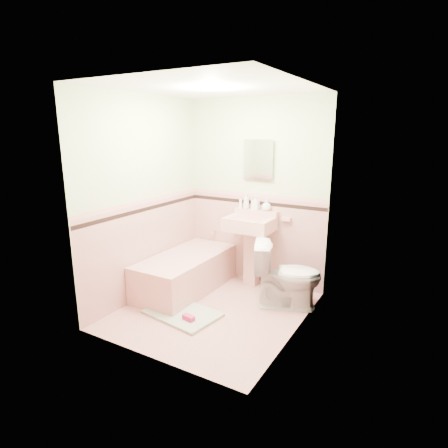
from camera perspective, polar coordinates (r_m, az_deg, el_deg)
The scene contains 32 objects.
floor at distance 4.51m, azimuth -1.63°, elevation -13.11°, with size 2.20×2.20×0.00m, color tan.
ceiling at distance 4.03m, azimuth -1.90°, elevation 20.35°, with size 2.20×2.20×0.00m, color white.
wall_back at distance 5.04m, azimuth 4.86°, elevation 4.80°, with size 2.50×2.50×0.00m, color #EEE4C2.
wall_front at distance 3.23m, azimuth -12.07°, elevation -0.76°, with size 2.50×2.50×0.00m, color #EEE4C2.
wall_left at distance 4.68m, azimuth -12.24°, elevation 3.82°, with size 2.50×2.50×0.00m, color #EEE4C2.
wall_right at distance 3.67m, azimuth 11.63°, elevation 1.05°, with size 2.50×2.50×0.00m, color #EEE4C2.
wainscot_back at distance 5.18m, azimuth 4.65°, elevation -2.34°, with size 2.00×2.00×0.00m, color #CF928B.
wainscot_front at distance 3.46m, azimuth -11.38°, elevation -11.17°, with size 2.00×2.00×0.00m, color #CF928B.
wainscot_left at distance 4.83m, azimuth -11.73°, elevation -3.80°, with size 2.20×2.20×0.00m, color #CF928B.
wainscot_right at distance 3.87m, azimuth 10.99°, elevation -8.33°, with size 2.20×2.20×0.00m, color #CF928B.
accent_back at distance 5.05m, azimuth 4.74°, elevation 3.32°, with size 2.00×2.00×0.00m, color black.
accent_front at distance 3.28m, azimuth -11.74°, elevation -2.88°, with size 2.00×2.00×0.00m, color black.
accent_left at distance 4.70m, azimuth -11.99°, elevation 2.24°, with size 2.20×2.20×0.00m, color black.
accent_right at distance 3.71m, azimuth 11.27°, elevation -0.87°, with size 2.20×2.20×0.00m, color black.
cap_back at distance 5.03m, azimuth 4.76°, elevation 4.44°, with size 2.00×2.00×0.00m, color tan.
cap_front at distance 3.25m, azimuth -11.83°, elevation -1.20°, with size 2.00×2.00×0.00m, color tan.
cap_left at distance 4.68m, azimuth -12.06°, elevation 3.44°, with size 2.20×2.20×0.00m, color tan.
cap_right at distance 3.69m, azimuth 11.35°, elevation 0.63°, with size 2.20×2.20×0.00m, color tan.
bathtub at distance 4.99m, azimuth -5.87°, elevation -7.58°, with size 0.70×1.50×0.45m, color tan.
tub_faucet at distance 5.42m, azimuth -1.53°, elevation -1.19°, with size 0.04×0.04×0.12m, color silver.
sink at distance 4.99m, azimuth 4.01°, elevation -4.34°, with size 0.62×0.51×0.97m, color tan, non-canonical shape.
sink_faucet at distance 4.99m, azimuth 4.81°, elevation 1.19°, with size 0.02×0.02×0.10m, color silver.
medicine_cabinet at distance 4.94m, azimuth 5.35°, elevation 9.86°, with size 0.39×0.04×0.48m, color white.
soap_dish at distance 4.89m, azimuth 9.57°, elevation 0.76°, with size 0.12×0.07×0.04m, color tan.
soap_bottle_left at distance 5.05m, azimuth 3.47°, elevation 3.56°, with size 0.08×0.08×0.21m, color #B2B2B2.
soap_bottle_mid at distance 5.00m, azimuth 4.89°, elevation 3.31°, with size 0.09×0.09×0.19m, color #B2B2B2.
soap_bottle_right at distance 4.93m, azimuth 6.55°, elevation 2.91°, with size 0.12×0.12×0.15m, color #B2B2B2.
tube at distance 5.10m, azimuth 2.57°, elevation 3.16°, with size 0.04×0.04×0.12m, color white.
toilet at distance 4.50m, azimuth 9.75°, elevation -7.75°, with size 0.45×0.78×0.80m, color white.
bucket at distance 5.01m, azimuth 9.60°, elevation -9.01°, with size 0.22×0.22×0.22m, color #1016AC, non-canonical shape.
bath_mat at distance 4.42m, azimuth -6.45°, elevation -13.52°, with size 0.82×0.55×0.03m, color gray.
shoe at distance 4.23m, azimuth -5.48°, elevation -14.18°, with size 0.14×0.07×0.06m, color #BF1E59.
Camera 1 is at (2.11, -3.41, 2.06)m, focal length 29.66 mm.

